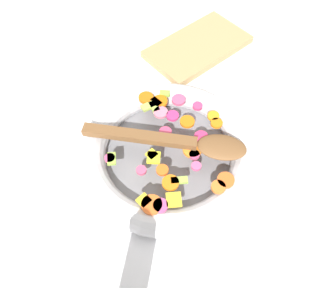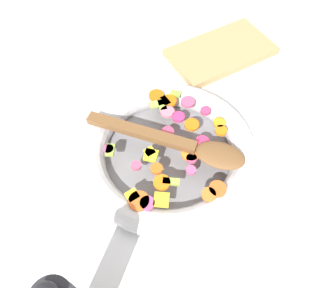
% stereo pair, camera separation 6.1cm
% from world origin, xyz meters
% --- Properties ---
extents(ground_plane, '(4.00, 4.00, 0.00)m').
position_xyz_m(ground_plane, '(0.00, 0.00, 0.00)').
color(ground_plane, silver).
extents(skillet, '(0.34, 0.34, 0.05)m').
position_xyz_m(skillet, '(0.00, 0.00, 0.02)').
color(skillet, slate).
rests_on(skillet, ground_plane).
extents(chopped_vegetables, '(0.25, 0.28, 0.01)m').
position_xyz_m(chopped_vegetables, '(-0.01, 0.01, 0.05)').
color(chopped_vegetables, orange).
rests_on(chopped_vegetables, skillet).
extents(wooden_spoon, '(0.23, 0.26, 0.01)m').
position_xyz_m(wooden_spoon, '(-0.02, 0.02, 0.06)').
color(wooden_spoon, brown).
rests_on(wooden_spoon, chopped_vegetables).
extents(cutting_board, '(0.26, 0.14, 0.02)m').
position_xyz_m(cutting_board, '(-0.27, -0.20, 0.01)').
color(cutting_board, tan).
rests_on(cutting_board, ground_plane).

